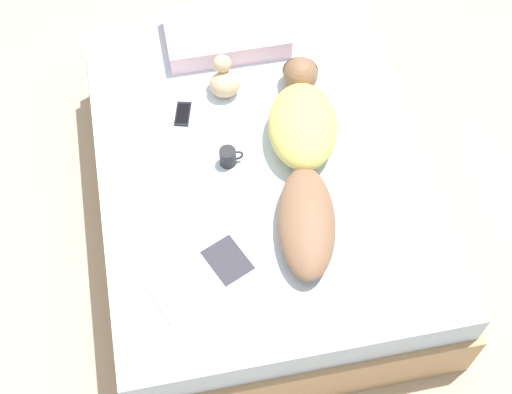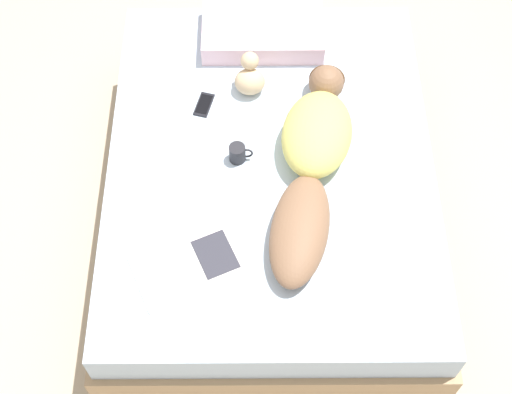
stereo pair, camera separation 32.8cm
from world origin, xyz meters
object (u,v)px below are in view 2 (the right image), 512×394
at_px(coffee_mug, 238,153).
at_px(cell_phone, 204,105).
at_px(open_magazine, 191,264).
at_px(person, 313,157).

height_order(coffee_mug, cell_phone, coffee_mug).
xyz_separation_m(open_magazine, coffee_mug, (0.20, 0.57, 0.04)).
xyz_separation_m(person, coffee_mug, (-0.36, 0.05, -0.04)).
xyz_separation_m(coffee_mug, cell_phone, (-0.18, 0.34, -0.04)).
height_order(person, open_magazine, person).
relative_size(coffee_mug, cell_phone, 0.70).
bearing_deg(person, open_magazine, -126.02).
height_order(open_magazine, cell_phone, same).
bearing_deg(person, cell_phone, 154.80).
xyz_separation_m(person, open_magazine, (-0.56, -0.52, -0.09)).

